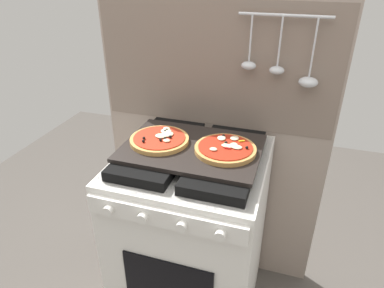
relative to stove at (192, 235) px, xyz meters
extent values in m
cube|color=gray|center=(0.00, 0.34, 0.32)|extent=(1.10, 0.03, 1.55)
cube|color=gray|center=(0.00, 0.32, 0.70)|extent=(1.08, 0.00, 0.56)
cylinder|color=silver|center=(0.28, 0.30, 0.93)|extent=(0.36, 0.01, 0.01)
cylinder|color=silver|center=(0.16, 0.29, 0.84)|extent=(0.01, 0.01, 0.18)
ellipsoid|color=silver|center=(0.16, 0.29, 0.73)|extent=(0.06, 0.05, 0.04)
cylinder|color=silver|center=(0.27, 0.29, 0.83)|extent=(0.01, 0.01, 0.20)
ellipsoid|color=silver|center=(0.27, 0.29, 0.72)|extent=(0.06, 0.05, 0.03)
cylinder|color=silver|center=(0.40, 0.29, 0.82)|extent=(0.01, 0.01, 0.23)
ellipsoid|color=silver|center=(0.40, 0.29, 0.68)|extent=(0.08, 0.07, 0.04)
cube|color=white|center=(0.00, 0.00, -0.02)|extent=(0.60, 0.60, 0.86)
cube|color=black|center=(0.00, 0.00, 0.40)|extent=(0.59, 0.59, 0.01)
cube|color=black|center=(-0.14, 0.00, 0.43)|extent=(0.24, 0.51, 0.04)
cube|color=black|center=(0.14, 0.00, 0.43)|extent=(0.24, 0.51, 0.04)
cube|color=white|center=(0.00, -0.31, 0.35)|extent=(0.58, 0.02, 0.07)
cylinder|color=silver|center=(-0.20, -0.33, 0.35)|extent=(0.04, 0.02, 0.04)
cylinder|color=silver|center=(-0.07, -0.33, 0.35)|extent=(0.04, 0.02, 0.04)
cylinder|color=silver|center=(0.07, -0.33, 0.35)|extent=(0.04, 0.02, 0.04)
cylinder|color=silver|center=(0.20, -0.33, 0.35)|extent=(0.04, 0.02, 0.04)
cube|color=black|center=(0.00, -0.30, 0.00)|extent=(0.36, 0.01, 0.28)
cube|color=black|center=(0.00, 0.00, 0.46)|extent=(0.54, 0.38, 0.02)
cylinder|color=tan|center=(-0.14, 0.00, 0.47)|extent=(0.24, 0.24, 0.02)
cylinder|color=#B72D19|center=(-0.14, 0.00, 0.49)|extent=(0.21, 0.21, 0.00)
ellipsoid|color=beige|center=(-0.13, 0.05, 0.49)|extent=(0.04, 0.04, 0.01)
ellipsoid|color=beige|center=(-0.13, 0.07, 0.49)|extent=(0.03, 0.03, 0.01)
ellipsoid|color=beige|center=(-0.09, -0.03, 0.49)|extent=(0.03, 0.03, 0.01)
ellipsoid|color=beige|center=(-0.11, 0.02, 0.49)|extent=(0.05, 0.05, 0.01)
ellipsoid|color=beige|center=(-0.13, 0.04, 0.49)|extent=(0.04, 0.04, 0.01)
ellipsoid|color=beige|center=(-0.13, 0.01, 0.49)|extent=(0.05, 0.04, 0.01)
sphere|color=black|center=(-0.09, 0.00, 0.49)|extent=(0.01, 0.01, 0.01)
sphere|color=black|center=(-0.18, -0.06, 0.49)|extent=(0.01, 0.01, 0.01)
sphere|color=black|center=(-0.13, 0.06, 0.49)|extent=(0.01, 0.01, 0.01)
sphere|color=black|center=(-0.12, -0.03, 0.49)|extent=(0.01, 0.01, 0.01)
sphere|color=black|center=(-0.19, -0.04, 0.49)|extent=(0.01, 0.01, 0.01)
sphere|color=black|center=(-0.11, -0.02, 0.49)|extent=(0.01, 0.01, 0.01)
sphere|color=black|center=(-0.13, 0.04, 0.49)|extent=(0.01, 0.01, 0.01)
cylinder|color=#C18947|center=(0.13, 0.00, 0.47)|extent=(0.24, 0.24, 0.02)
cylinder|color=#AD2614|center=(0.13, 0.00, 0.49)|extent=(0.21, 0.21, 0.00)
ellipsoid|color=beige|center=(0.16, 0.02, 0.49)|extent=(0.03, 0.03, 0.01)
ellipsoid|color=beige|center=(0.15, 0.00, 0.49)|extent=(0.03, 0.03, 0.01)
ellipsoid|color=beige|center=(0.11, 0.06, 0.49)|extent=(0.03, 0.03, 0.01)
ellipsoid|color=beige|center=(0.10, -0.04, 0.49)|extent=(0.03, 0.02, 0.01)
ellipsoid|color=beige|center=(0.14, 0.00, 0.49)|extent=(0.03, 0.03, 0.01)
ellipsoid|color=beige|center=(0.11, 0.05, 0.49)|extent=(0.03, 0.03, 0.01)
ellipsoid|color=beige|center=(0.18, 0.00, 0.49)|extent=(0.04, 0.03, 0.01)
ellipsoid|color=beige|center=(0.16, 0.07, 0.49)|extent=(0.03, 0.04, 0.01)
cube|color=red|center=(0.15, -0.01, 0.49)|extent=(0.02, 0.01, 0.00)
sphere|color=black|center=(0.11, 0.08, 0.49)|extent=(0.01, 0.01, 0.01)
sphere|color=black|center=(0.22, 0.01, 0.49)|extent=(0.01, 0.01, 0.01)
cube|color=gold|center=(0.19, 0.06, 0.49)|extent=(0.02, 0.02, 0.00)
cube|color=#19721E|center=(0.13, 0.01, 0.49)|extent=(0.01, 0.02, 0.00)
sphere|color=black|center=(0.13, 0.02, 0.49)|extent=(0.01, 0.01, 0.01)
camera|label=1|loc=(0.37, -1.15, 1.12)|focal=32.48mm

